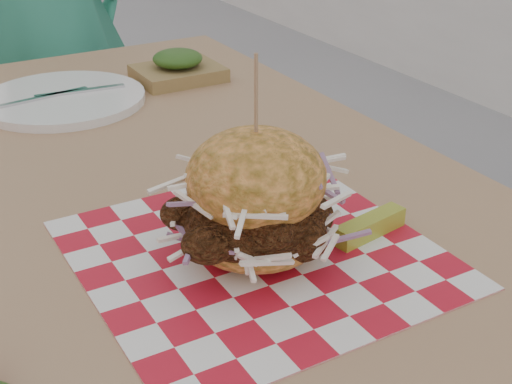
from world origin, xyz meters
TOP-DOWN VIEW (x-y plane):
  - patio_table at (-0.22, 0.16)m, footprint 0.80×1.20m
  - paper_liner at (-0.18, -0.09)m, footprint 0.36×0.36m
  - sandwich at (-0.18, -0.09)m, footprint 0.19×0.19m
  - pickle_spear at (-0.05, -0.12)m, footprint 0.10×0.04m
  - place_setting at (-0.22, 0.48)m, footprint 0.27×0.27m
  - kraft_tray at (-0.00, 0.50)m, footprint 0.15×0.12m

SIDE VIEW (x-z plane):
  - patio_table at x=-0.22m, z-range 0.30..1.05m
  - paper_liner at x=-0.18m, z-range 0.75..0.75m
  - place_setting at x=-0.22m, z-range 0.75..0.77m
  - pickle_spear at x=-0.05m, z-range 0.75..0.77m
  - kraft_tray at x=0.00m, z-range 0.74..0.80m
  - sandwich at x=-0.18m, z-range 0.70..0.92m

